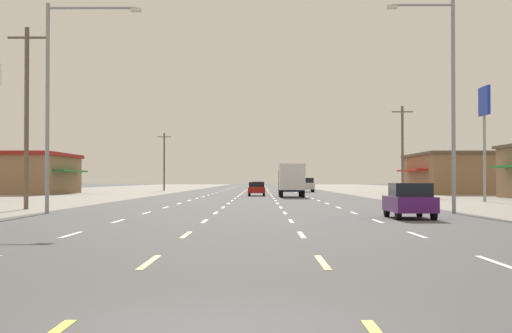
# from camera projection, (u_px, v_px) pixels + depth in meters

# --- Properties ---
(ground_plane) EXTENTS (572.00, 572.00, 0.00)m
(ground_plane) POSITION_uv_depth(u_px,v_px,m) (255.00, 197.00, 73.95)
(ground_plane) COLOR #4C4C4F
(lot_apron_left) EXTENTS (28.00, 440.00, 0.01)m
(lot_apron_left) POSITION_uv_depth(u_px,v_px,m) (8.00, 197.00, 74.08)
(lot_apron_left) COLOR gray
(lot_apron_left) RESTS_ON ground
(lot_apron_right) EXTENTS (28.00, 440.00, 0.01)m
(lot_apron_right) POSITION_uv_depth(u_px,v_px,m) (503.00, 197.00, 73.82)
(lot_apron_right) COLOR gray
(lot_apron_right) RESTS_ON ground
(lane_markings) EXTENTS (10.64, 227.60, 0.01)m
(lane_markings) POSITION_uv_depth(u_px,v_px,m) (257.00, 191.00, 112.44)
(lane_markings) COLOR white
(lane_markings) RESTS_ON ground
(signal_span_wire) EXTENTS (25.18, 0.53, 9.68)m
(signal_span_wire) POSITION_uv_depth(u_px,v_px,m) (240.00, 22.00, 19.37)
(signal_span_wire) COLOR brown
(signal_span_wire) RESTS_ON ground
(hatchback_far_right_nearest) EXTENTS (1.72, 3.90, 1.54)m
(hatchback_far_right_nearest) POSITION_uv_depth(u_px,v_px,m) (410.00, 200.00, 32.11)
(hatchback_far_right_nearest) COLOR #4C196B
(hatchback_far_right_nearest) RESTS_ON ground
(box_truck_inner_right_near) EXTENTS (2.40, 7.20, 3.23)m
(box_truck_inner_right_near) POSITION_uv_depth(u_px,v_px,m) (291.00, 178.00, 72.96)
(box_truck_inner_right_near) COLOR navy
(box_truck_inner_right_near) RESTS_ON ground
(sedan_center_turn_mid) EXTENTS (1.80, 4.50, 1.46)m
(sedan_center_turn_mid) POSITION_uv_depth(u_px,v_px,m) (257.00, 189.00, 78.63)
(sedan_center_turn_mid) COLOR red
(sedan_center_turn_mid) RESTS_ON ground
(suv_far_right_midfar) EXTENTS (1.98, 4.90, 1.98)m
(suv_far_right_midfar) POSITION_uv_depth(u_px,v_px,m) (307.00, 185.00, 104.73)
(suv_far_right_midfar) COLOR silver
(suv_far_right_midfar) RESTS_ON ground
(sedan_center_turn_far) EXTENTS (1.80, 4.50, 1.46)m
(sedan_center_turn_far) POSITION_uv_depth(u_px,v_px,m) (258.00, 187.00, 105.40)
(sedan_center_turn_far) COLOR #4C196B
(sedan_center_turn_far) RESTS_ON ground
(storefront_left_row_2) EXTENTS (9.75, 17.16, 4.95)m
(storefront_left_row_2) POSITION_uv_depth(u_px,v_px,m) (33.00, 173.00, 90.41)
(storefront_left_row_2) COLOR #8C6B4C
(storefront_left_row_2) RESTS_ON ground
(storefront_right_row_2) EXTENTS (12.79, 18.15, 4.99)m
(storefront_right_row_2) POSITION_uv_depth(u_px,v_px,m) (462.00, 173.00, 91.90)
(storefront_right_row_2) COLOR #8C6B4C
(storefront_right_row_2) RESTS_ON ground
(pole_sign_right_row_1) EXTENTS (0.24, 2.36, 8.83)m
(pole_sign_right_row_1) POSITION_uv_depth(u_px,v_px,m) (484.00, 113.00, 56.69)
(pole_sign_right_row_1) COLOR gray
(pole_sign_right_row_1) RESTS_ON ground
(streetlight_left_row_0) EXTENTS (4.79, 0.26, 10.55)m
(streetlight_left_row_0) POSITION_uv_depth(u_px,v_px,m) (57.00, 91.00, 37.07)
(streetlight_left_row_0) COLOR gray
(streetlight_left_row_0) RESTS_ON ground
(streetlight_right_row_0) EXTENTS (3.41, 0.26, 10.68)m
(streetlight_right_row_0) POSITION_uv_depth(u_px,v_px,m) (448.00, 93.00, 36.96)
(streetlight_right_row_0) COLOR gray
(streetlight_right_row_0) RESTS_ON ground
(utility_pole_left_row_0) EXTENTS (2.20, 0.26, 10.43)m
(utility_pole_left_row_0) POSITION_uv_depth(u_px,v_px,m) (27.00, 115.00, 42.37)
(utility_pole_left_row_0) COLOR brown
(utility_pole_left_row_0) RESTS_ON ground
(utility_pole_right_row_1) EXTENTS (2.20, 0.26, 9.49)m
(utility_pole_right_row_1) POSITION_uv_depth(u_px,v_px,m) (402.00, 149.00, 78.19)
(utility_pole_right_row_1) COLOR brown
(utility_pole_right_row_1) RESTS_ON ground
(utility_pole_left_row_2) EXTENTS (2.20, 0.26, 9.10)m
(utility_pole_left_row_2) POSITION_uv_depth(u_px,v_px,m) (164.00, 161.00, 116.92)
(utility_pole_left_row_2) COLOR brown
(utility_pole_left_row_2) RESTS_ON ground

